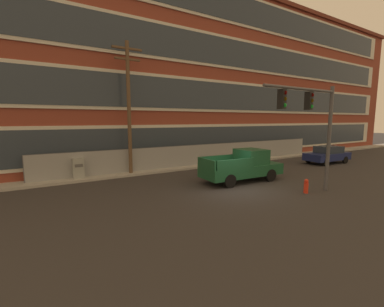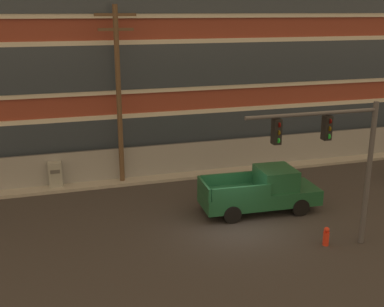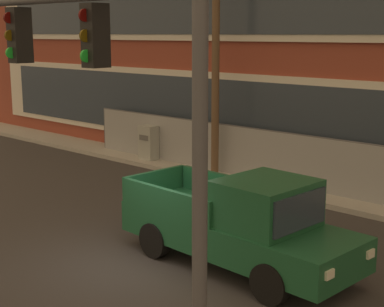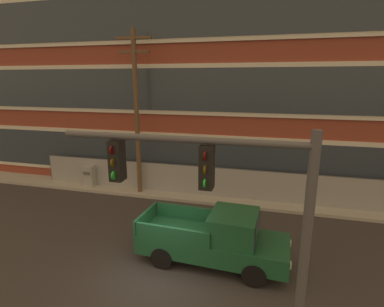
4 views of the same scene
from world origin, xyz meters
name	(u,v)px [view 4 (image 4 of 4)]	position (x,y,z in m)	size (l,w,h in m)	color
ground_plane	(159,274)	(0.00, 0.00, 0.00)	(160.00, 160.00, 0.00)	#333030
sidewalk_building_side	(203,197)	(0.00, 7.10, 0.08)	(80.00, 1.71, 0.16)	#9E9B93
brick_mill_building	(330,57)	(6.88, 13.09, 8.03)	(56.07, 10.86, 16.05)	brown
chain_link_fence	(258,187)	(3.04, 7.22, 0.95)	(26.64, 0.06, 1.87)	gray
traffic_signal_mast	(228,207)	(2.72, -2.87, 4.08)	(5.33, 0.43, 5.74)	#4C4C51
pickup_truck_dark_green	(216,239)	(1.79, 1.20, 0.96)	(5.57, 2.27, 2.05)	#194C2D
utility_pole_near_corner	(136,109)	(-3.81, 6.84, 5.03)	(2.06, 0.26, 9.25)	brown
electrical_cabinet	(89,177)	(-7.26, 6.94, 0.73)	(0.68, 0.50, 1.47)	#939993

